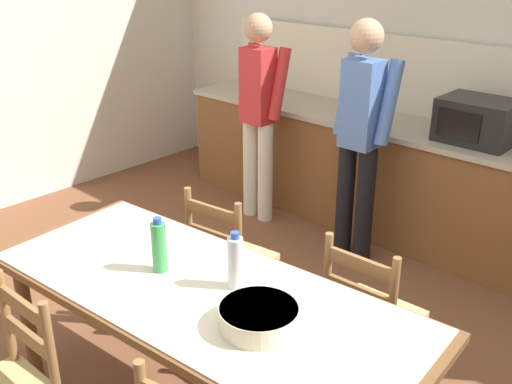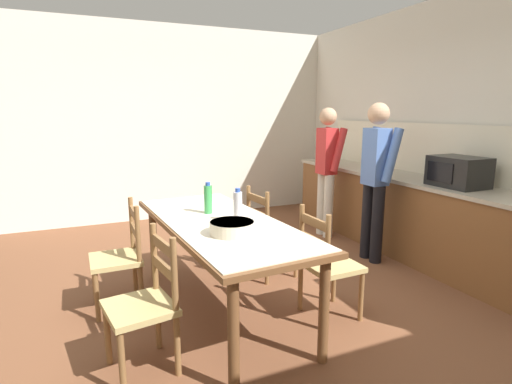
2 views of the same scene
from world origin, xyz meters
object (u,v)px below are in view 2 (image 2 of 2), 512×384
bottle_near_centre (208,199)px  dining_table (221,230)px  bottle_off_centre (238,206)px  person_at_sink (327,165)px  chair_side_far_right (327,265)px  chair_side_near_right (145,304)px  person_at_counter (376,174)px  chair_side_far_left (269,233)px  microwave (458,172)px  serving_bowl (232,227)px  chair_side_near_left (120,257)px

bottle_near_centre → dining_table: bearing=4.5°
bottle_near_centre → bottle_off_centre: (0.36, 0.13, 0.00)m
bottle_off_centre → person_at_sink: person_at_sink is taller
bottle_near_centre → chair_side_far_right: 1.13m
chair_side_near_right → person_at_counter: 2.83m
bottle_near_centre → chair_side_far_left: size_ratio=0.30×
microwave → serving_bowl: 2.50m
person_at_counter → bottle_near_centre: bearing=-174.1°
dining_table → chair_side_far_right: 0.90m
bottle_off_centre → chair_side_far_left: size_ratio=0.30×
bottle_off_centre → chair_side_near_left: bearing=-120.4°
chair_side_near_right → bottle_near_centre: bearing=130.6°
chair_side_near_left → person_at_sink: 2.93m
bottle_off_centre → chair_side_near_left: bottle_off_centre is taller
bottle_off_centre → serving_bowl: 0.32m
dining_table → chair_side_far_right: size_ratio=2.37×
person_at_counter → chair_side_near_right: bearing=-159.3°
chair_side_near_right → person_at_counter: person_at_counter is taller
chair_side_near_right → chair_side_far_left: size_ratio=1.00×
chair_side_near_left → chair_side_far_left: size_ratio=1.00×
bottle_near_centre → person_at_counter: 1.96m
bottle_off_centre → person_at_counter: size_ratio=0.16×
chair_side_far_left → person_at_sink: bearing=-60.9°
person_at_sink → bottle_near_centre: bearing=-149.0°
serving_bowl → chair_side_far_right: 0.88m
microwave → dining_table: bearing=-93.2°
dining_table → chair_side_near_right: 0.89m
bottle_near_centre → chair_side_near_left: (-0.15, -0.73, -0.47)m
serving_bowl → person_at_sink: person_at_sink is taller
person_at_sink → person_at_counter: size_ratio=0.97×
serving_bowl → chair_side_near_right: bearing=-76.7°
serving_bowl → bottle_near_centre: bearing=178.7°
microwave → chair_side_near_left: 3.30m
person_at_sink → person_at_counter: person_at_counter is taller
serving_bowl → chair_side_near_left: (-0.78, -0.72, -0.39)m
person_at_counter → chair_side_far_left: bearing=177.2°
bottle_off_centre → chair_side_near_right: bottle_off_centre is taller
dining_table → serving_bowl: 0.39m
chair_side_far_left → person_at_counter: size_ratio=0.53×
chair_side_near_left → microwave: bearing=79.2°
microwave → chair_side_far_left: (-0.66, -1.76, -0.61)m
microwave → chair_side_near_right: 3.20m
dining_table → chair_side_far_left: bearing=127.7°
microwave → person_at_counter: person_at_counter is taller
serving_bowl → person_at_counter: size_ratio=0.18×
bottle_near_centre → serving_bowl: size_ratio=0.84×
microwave → person_at_counter: bearing=-139.2°
serving_bowl → chair_side_near_left: chair_side_near_left is taller
dining_table → chair_side_near_right: (0.52, -0.68, -0.26)m
bottle_off_centre → person_at_counter: (-0.56, 1.81, 0.06)m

